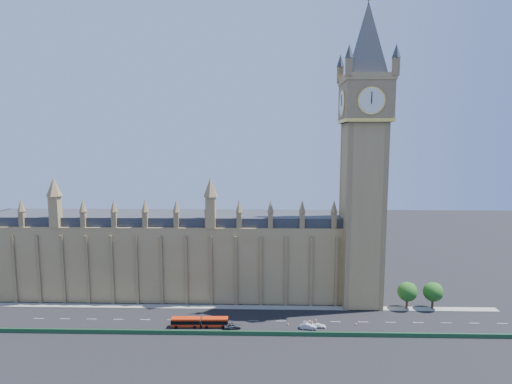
{
  "coord_description": "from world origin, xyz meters",
  "views": [
    {
      "loc": [
        7.49,
        -111.52,
        51.54
      ],
      "look_at": [
        4.48,
        10.0,
        36.87
      ],
      "focal_mm": 28.0,
      "sensor_mm": 36.0,
      "label": 1
    }
  ],
  "objects_px": {
    "car_silver": "(308,326)",
    "car_white": "(319,326)",
    "red_bus": "(200,322)",
    "car_grey": "(232,326)"
  },
  "relations": [
    {
      "from": "car_silver",
      "to": "car_white",
      "type": "xyz_separation_m",
      "value": [
        3.2,
        0.91,
        -0.19
      ]
    },
    {
      "from": "red_bus",
      "to": "car_white",
      "type": "xyz_separation_m",
      "value": [
        33.74,
        0.45,
        -0.85
      ]
    },
    {
      "from": "car_grey",
      "to": "car_silver",
      "type": "distance_m",
      "value": 21.2
    },
    {
      "from": "red_bus",
      "to": "car_grey",
      "type": "distance_m",
      "value": 9.41
    },
    {
      "from": "car_white",
      "to": "car_grey",
      "type": "bearing_deg",
      "value": 94.03
    },
    {
      "from": "red_bus",
      "to": "car_grey",
      "type": "height_order",
      "value": "red_bus"
    },
    {
      "from": "car_silver",
      "to": "car_grey",
      "type": "bearing_deg",
      "value": 98.04
    },
    {
      "from": "car_grey",
      "to": "red_bus",
      "type": "bearing_deg",
      "value": 77.38
    },
    {
      "from": "car_grey",
      "to": "car_white",
      "type": "xyz_separation_m",
      "value": [
        24.39,
        1.22,
        -0.23
      ]
    },
    {
      "from": "car_grey",
      "to": "car_white",
      "type": "height_order",
      "value": "car_grey"
    }
  ]
}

